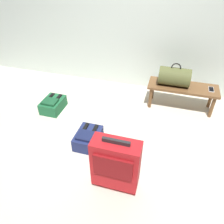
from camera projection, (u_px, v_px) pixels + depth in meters
ground_plane at (113, 145)px, 2.74m from camera, size 6.60×6.60×0.00m
bench at (182, 89)px, 3.21m from camera, size 1.00×0.36×0.37m
duffel_bag_olive at (174, 77)px, 3.13m from camera, size 0.44×0.26×0.34m
cell_phone at (211, 89)px, 3.09m from camera, size 0.07×0.14×0.01m
suitcase_upright_red at (116, 164)px, 2.08m from camera, size 0.46×0.22×0.64m
backpack_green at (53, 105)px, 3.28m from camera, size 0.28×0.38×0.21m
backpack_navy at (88, 138)px, 2.71m from camera, size 0.28×0.38×0.21m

